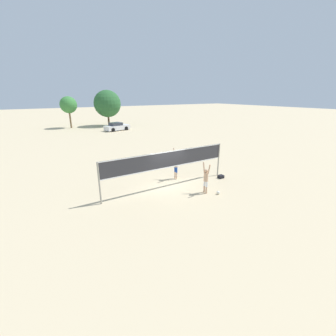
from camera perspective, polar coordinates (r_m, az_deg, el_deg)
The scene contains 9 objects.
ground_plane at distance 15.06m, azimuth -0.00°, elevation -4.93°, with size 200.00×200.00×0.00m, color #C6B28C.
volleyball_net at distance 14.44m, azimuth -0.00°, elevation 1.68°, with size 9.03×0.10×2.48m.
player_spiker at distance 14.07m, azimuth 9.61°, elevation -2.45°, with size 0.28×0.68×1.95m.
player_blocker at distance 16.17m, azimuth 2.03°, elevation 1.27°, with size 0.28×0.72×2.27m.
volleyball at distance 14.38m, azimuth 12.65°, elevation -6.11°, with size 0.21×0.21×0.21m.
gear_bag at distance 17.10m, azimuth 13.28°, elevation -2.14°, with size 0.39×0.35×0.22m.
parked_car_near at distance 39.67m, azimuth -12.88°, elevation 10.16°, with size 4.37×2.54×1.35m.
tree_left_cluster at distance 45.09m, azimuth -23.97°, elevation 14.43°, with size 2.93×2.93×5.55m.
tree_right_cluster at distance 45.69m, azimuth -15.15°, elevation 15.49°, with size 5.01×5.01×6.67m.
Camera 1 is at (-7.29, -11.76, 5.95)m, focal length 24.00 mm.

